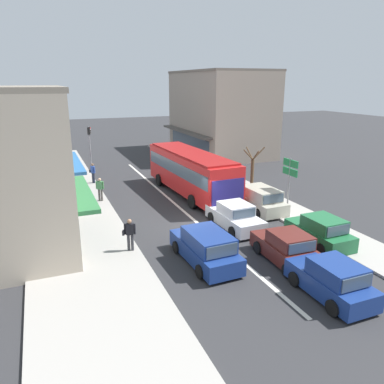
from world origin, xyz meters
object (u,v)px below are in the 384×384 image
(hatchback_behind_bus_near, at_px, (332,280))
(pedestrian_browsing_midblock, at_px, (130,233))
(parked_wagon_kerb_second, at_px, (259,199))
(parked_hatchback_kerb_front, at_px, (320,232))
(city_bus, at_px, (191,170))
(parked_wagon_kerb_third, at_px, (221,180))
(directional_road_sign, at_px, (290,172))
(wagon_queue_far_back, at_px, (206,248))
(street_tree_right, at_px, (252,172))
(pedestrian_far_walker, at_px, (100,188))
(sedan_queue_gap_filler, at_px, (235,216))
(pedestrian_with_handbag_near, at_px, (93,172))
(traffic_light_downstreet, at_px, (90,142))
(sedan_behind_bus_mid, at_px, (288,249))

(hatchback_behind_bus_near, bearing_deg, pedestrian_browsing_midblock, 132.93)
(parked_wagon_kerb_second, bearing_deg, parked_hatchback_kerb_front, -89.71)
(city_bus, xyz_separation_m, pedestrian_browsing_midblock, (-6.48, -8.08, -0.81))
(parked_wagon_kerb_third, distance_m, directional_road_sign, 7.07)
(parked_wagon_kerb_second, bearing_deg, hatchback_behind_bus_near, -106.28)
(wagon_queue_far_back, height_order, parked_wagon_kerb_third, same)
(city_bus, xyz_separation_m, parked_wagon_kerb_third, (2.74, 0.42, -1.14))
(street_tree_right, distance_m, pedestrian_far_walker, 10.95)
(parked_hatchback_kerb_front, distance_m, pedestrian_browsing_midblock, 9.69)
(sedan_queue_gap_filler, height_order, parked_hatchback_kerb_front, parked_hatchback_kerb_front)
(parked_wagon_kerb_second, xyz_separation_m, pedestrian_with_handbag_near, (-9.07, 10.69, 0.32))
(wagon_queue_far_back, distance_m, pedestrian_with_handbag_near, 16.35)
(traffic_light_downstreet, relative_size, pedestrian_browsing_midblock, 2.58)
(wagon_queue_far_back, relative_size, parked_hatchback_kerb_front, 1.22)
(street_tree_right, relative_size, pedestrian_browsing_midblock, 2.19)
(parked_hatchback_kerb_front, distance_m, directional_road_sign, 5.19)
(wagon_queue_far_back, height_order, directional_road_sign, directional_road_sign)
(hatchback_behind_bus_near, distance_m, pedestrian_far_walker, 16.77)
(city_bus, bearing_deg, wagon_queue_far_back, -108.41)
(parked_wagon_kerb_second, bearing_deg, pedestrian_far_walker, 149.07)
(sedan_queue_gap_filler, xyz_separation_m, street_tree_right, (4.23, 5.19, 1.08))
(directional_road_sign, relative_size, pedestrian_far_walker, 2.21)
(city_bus, bearing_deg, pedestrian_with_handbag_near, 137.83)
(wagon_queue_far_back, distance_m, pedestrian_far_walker, 11.41)
(sedan_behind_bus_mid, xyz_separation_m, street_tree_right, (4.03, 10.00, 1.08))
(wagon_queue_far_back, bearing_deg, hatchback_behind_bus_near, -53.51)
(sedan_queue_gap_filler, bearing_deg, directional_road_sign, 10.78)
(parked_wagon_kerb_second, bearing_deg, city_bus, 119.09)
(parked_wagon_kerb_third, height_order, street_tree_right, street_tree_right)
(sedan_behind_bus_mid, height_order, directional_road_sign, directional_road_sign)
(sedan_behind_bus_mid, relative_size, directional_road_sign, 1.18)
(traffic_light_downstreet, bearing_deg, sedan_queue_gap_filler, -71.64)
(parked_hatchback_kerb_front, distance_m, street_tree_right, 9.14)
(sedan_queue_gap_filler, relative_size, directional_road_sign, 1.18)
(parked_wagon_kerb_second, distance_m, parked_wagon_kerb_third, 5.41)
(parked_hatchback_kerb_front, height_order, traffic_light_downstreet, traffic_light_downstreet)
(parked_hatchback_kerb_front, height_order, parked_wagon_kerb_second, parked_wagon_kerb_second)
(city_bus, bearing_deg, pedestrian_far_walker, 174.87)
(pedestrian_with_handbag_near, bearing_deg, city_bus, -42.17)
(directional_road_sign, bearing_deg, parked_wagon_kerb_third, 101.89)
(wagon_queue_far_back, height_order, pedestrian_with_handbag_near, pedestrian_with_handbag_near)
(wagon_queue_far_back, xyz_separation_m, traffic_light_downstreet, (-2.36, 20.59, 2.11))
(parked_wagon_kerb_third, relative_size, pedestrian_browsing_midblock, 2.80)
(parked_wagon_kerb_second, relative_size, parked_wagon_kerb_third, 1.00)
(city_bus, height_order, pedestrian_far_walker, city_bus)
(pedestrian_with_handbag_near, bearing_deg, hatchback_behind_bus_near, -73.32)
(hatchback_behind_bus_near, distance_m, parked_wagon_kerb_second, 10.34)
(pedestrian_browsing_midblock, bearing_deg, parked_wagon_kerb_second, 18.46)
(sedan_behind_bus_mid, xyz_separation_m, parked_hatchback_kerb_front, (2.71, 1.02, 0.05))
(pedestrian_browsing_midblock, bearing_deg, pedestrian_far_walker, 90.35)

